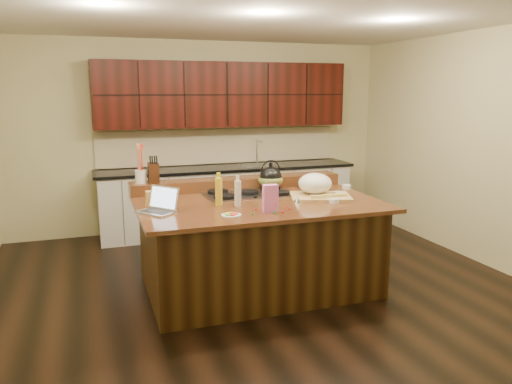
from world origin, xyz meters
name	(u,v)px	position (x,y,z in m)	size (l,w,h in m)	color
room	(258,158)	(0.00, 0.00, 1.35)	(5.52, 5.02, 2.72)	black
island	(258,244)	(0.00, 0.00, 0.46)	(2.40, 1.60, 0.92)	black
back_ledge	(237,183)	(0.00, 0.70, 0.98)	(2.40, 0.30, 0.12)	black
cooktop	(248,193)	(0.00, 0.30, 0.94)	(0.92, 0.52, 0.05)	gray
back_counter	(227,163)	(0.30, 2.23, 0.98)	(3.70, 0.66, 2.40)	silver
kettle	(271,177)	(0.30, 0.43, 1.08)	(0.25, 0.25, 0.22)	black
green_bowl	(271,180)	(0.30, 0.43, 1.04)	(0.28, 0.28, 0.15)	olive
laptop	(160,205)	(-1.00, -0.15, 0.98)	(0.41, 0.42, 0.23)	#B7B7BC
oil_bottle	(219,192)	(-0.42, -0.08, 1.06)	(0.07, 0.07, 0.27)	gold
vinegar_bottle	(238,194)	(-0.26, -0.17, 1.04)	(0.06, 0.06, 0.25)	silver
wooden_tray	(316,186)	(0.64, -0.01, 1.03)	(0.71, 0.61, 0.25)	tan
ramekin_a	(334,201)	(0.68, -0.35, 0.94)	(0.10, 0.10, 0.04)	white
ramekin_b	(347,187)	(1.15, 0.26, 0.94)	(0.10, 0.10, 0.04)	white
ramekin_c	(338,194)	(0.88, -0.05, 0.94)	(0.10, 0.10, 0.04)	white
strainer_bowl	(311,184)	(0.79, 0.43, 0.97)	(0.24, 0.24, 0.09)	#996B3F
kitchen_timer	(297,199)	(0.34, -0.22, 0.96)	(0.08, 0.08, 0.07)	silver
pink_bag	(270,198)	(-0.04, -0.48, 1.05)	(0.14, 0.07, 0.25)	#EE70CA
candy_plate	(231,215)	(-0.42, -0.51, 0.93)	(0.18, 0.18, 0.01)	white
package_box	(152,199)	(-1.04, 0.07, 1.00)	(0.11, 0.08, 0.16)	#EBAA53
utensil_crock	(141,177)	(-1.07, 0.70, 1.11)	(0.12, 0.12, 0.14)	white
knife_block	(153,173)	(-0.94, 0.70, 1.15)	(0.11, 0.17, 0.21)	black
gumdrop_0	(276,211)	(0.00, -0.51, 0.93)	(0.02, 0.02, 0.02)	red
gumdrop_1	(273,209)	(0.00, -0.43, 0.93)	(0.02, 0.02, 0.02)	#198C26
gumdrop_2	(286,207)	(0.14, -0.40, 0.93)	(0.02, 0.02, 0.02)	red
gumdrop_3	(253,214)	(-0.23, -0.54, 0.93)	(0.02, 0.02, 0.02)	#198C26
gumdrop_4	(256,209)	(-0.15, -0.39, 0.93)	(0.02, 0.02, 0.02)	red
gumdrop_5	(275,213)	(-0.03, -0.58, 0.93)	(0.02, 0.02, 0.02)	#198C26
gumdrop_6	(289,209)	(0.15, -0.46, 0.93)	(0.02, 0.02, 0.02)	red
gumdrop_7	(275,212)	(-0.03, -0.55, 0.93)	(0.02, 0.02, 0.02)	#198C26
gumdrop_8	(283,212)	(0.05, -0.55, 0.93)	(0.02, 0.02, 0.02)	red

